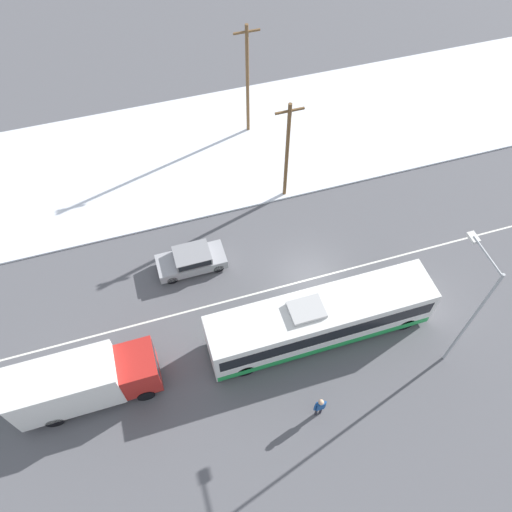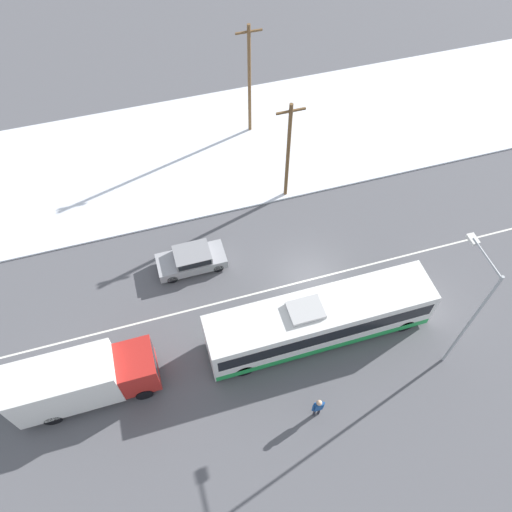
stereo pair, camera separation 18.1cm
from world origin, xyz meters
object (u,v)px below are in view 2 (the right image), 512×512
Objects in this scene: box_truck at (81,380)px; utility_pole_snowlot at (249,80)px; utility_pole_roadside at (288,151)px; sedan_car at (192,259)px; streetlamp at (471,305)px; city_bus at (320,320)px; pedestrian_at_stop at (318,407)px.

utility_pole_snowlot is at bearing 51.95° from box_truck.
sedan_car is at bearing -151.21° from utility_pole_roadside.
sedan_car is 0.51× the size of streetlamp.
pedestrian_at_stop is (-1.65, -4.29, -0.47)m from city_bus.
city_bus is at bearing 153.54° from streetlamp.
utility_pole_snowlot is (-4.84, 20.70, -0.68)m from streetlamp.
sedan_car is at bearing 110.62° from pedestrian_at_stop.
streetlamp is (18.62, -3.10, 3.36)m from box_truck.
utility_pole_snowlot reaches higher than city_bus.
box_truck is at bearing -128.05° from utility_pole_snowlot.
streetlamp is at bearing -72.12° from utility_pole_roadside.
box_truck is 11.81m from pedestrian_at_stop.
box_truck is 0.94× the size of utility_pole_roadside.
utility_pole_snowlot is (2.84, 21.99, 3.34)m from pedestrian_at_stop.
city_bus is 1.65× the size of utility_pole_roadside.
city_bus is 12.59m from box_truck.
utility_pole_roadside is 0.89× the size of utility_pole_snowlot.
box_truck is at bearing 43.03° from sedan_car.
utility_pole_snowlot reaches higher than streetlamp.
box_truck is 17.81m from utility_pole_roadside.
sedan_car is 8.99m from utility_pole_roadside.
city_bus reaches higher than box_truck.
pedestrian_at_stop is at bearing -102.53° from utility_pole_roadside.
box_truck is at bearing -143.69° from utility_pole_roadside.
box_truck is 1.71× the size of sedan_car.
streetlamp is 0.97× the size of utility_pole_snowlot.
utility_pole_snowlot reaches higher than sedan_car.
utility_pole_snowlot reaches higher than pedestrian_at_stop.
sedan_car is (6.88, 6.42, -0.98)m from box_truck.
streetlamp is at bearing -76.83° from utility_pole_snowlot.
pedestrian_at_stop is at bearing -97.35° from utility_pole_snowlot.
utility_pole_roadside is at bearing 36.31° from box_truck.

